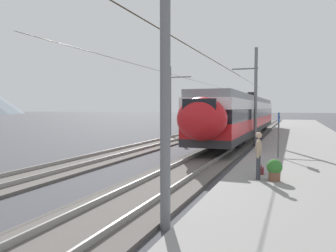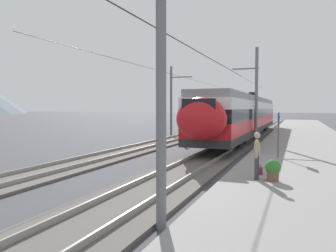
# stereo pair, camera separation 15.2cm
# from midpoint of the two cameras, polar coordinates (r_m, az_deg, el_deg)

# --- Properties ---
(ground_plane) EXTENTS (400.00, 400.00, 0.00)m
(ground_plane) POSITION_cam_midpoint_polar(r_m,az_deg,el_deg) (18.31, 10.02, -5.80)
(ground_plane) COLOR #424247
(platform_slab) EXTENTS (120.00, 6.52, 0.28)m
(platform_slab) POSITION_cam_midpoint_polar(r_m,az_deg,el_deg) (17.98, 23.54, -5.72)
(platform_slab) COLOR gray
(platform_slab) RESTS_ON ground
(track_near) EXTENTS (120.00, 3.00, 0.28)m
(track_near) POSITION_cam_midpoint_polar(r_m,az_deg,el_deg) (18.52, 6.91, -5.46)
(track_near) COLOR #5B5651
(track_near) RESTS_ON ground
(track_far) EXTENTS (120.00, 3.00, 0.28)m
(track_far) POSITION_cam_midpoint_polar(r_m,az_deg,el_deg) (20.56, -8.18, -4.62)
(track_far) COLOR #5B5651
(track_far) RESTS_ON ground
(train_near_platform) EXTENTS (31.87, 2.90, 4.27)m
(train_near_platform) POSITION_cam_midpoint_polar(r_m,az_deg,el_deg) (31.64, 12.98, 1.96)
(train_near_platform) COLOR #2D2D30
(train_near_platform) RESTS_ON track_near
(train_far_track) EXTENTS (34.65, 2.89, 4.27)m
(train_far_track) POSITION_cam_midpoint_polar(r_m,az_deg,el_deg) (52.09, 10.08, 2.41)
(train_far_track) COLOR #2D2D30
(train_far_track) RESTS_ON track_far
(catenary_mast_west) EXTENTS (44.35, 1.95, 8.01)m
(catenary_mast_west) POSITION_cam_midpoint_polar(r_m,az_deg,el_deg) (7.66, -1.89, 13.14)
(catenary_mast_west) COLOR slate
(catenary_mast_west) RESTS_ON ground
(catenary_mast_mid) EXTENTS (44.35, 1.95, 7.34)m
(catenary_mast_mid) POSITION_cam_midpoint_polar(r_m,az_deg,el_deg) (25.57, 14.53, 5.35)
(catenary_mast_mid) COLOR slate
(catenary_mast_mid) RESTS_ON ground
(catenary_mast_far_side) EXTENTS (44.35, 2.42, 7.12)m
(catenary_mast_far_side) POSITION_cam_midpoint_polar(r_m,az_deg,el_deg) (33.90, 0.51, 4.77)
(catenary_mast_far_side) COLOR slate
(catenary_mast_far_side) RESTS_ON ground
(platform_sign) EXTENTS (0.70, 0.08, 2.32)m
(platform_sign) POSITION_cam_midpoint_polar(r_m,az_deg,el_deg) (17.78, 18.45, 0.24)
(platform_sign) COLOR #59595B
(platform_sign) RESTS_ON platform_slab
(passenger_walking) EXTENTS (0.53, 0.22, 1.69)m
(passenger_walking) POSITION_cam_midpoint_polar(r_m,az_deg,el_deg) (12.14, 15.10, -4.54)
(passenger_walking) COLOR #383842
(passenger_walking) RESTS_ON platform_slab
(handbag_beside_passenger) EXTENTS (0.32, 0.18, 0.38)m
(handbag_beside_passenger) POSITION_cam_midpoint_polar(r_m,az_deg,el_deg) (13.23, 15.58, -7.47)
(handbag_beside_passenger) COLOR maroon
(handbag_beside_passenger) RESTS_ON platform_slab
(potted_plant_platform_edge) EXTENTS (0.54, 0.54, 0.76)m
(potted_plant_platform_edge) POSITION_cam_midpoint_polar(r_m,az_deg,el_deg) (12.10, 17.66, -7.06)
(potted_plant_platform_edge) COLOR brown
(potted_plant_platform_edge) RESTS_ON platform_slab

